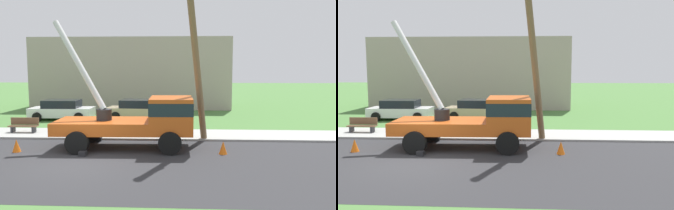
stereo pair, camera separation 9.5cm
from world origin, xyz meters
The scene contains 11 objects.
ground_plane centered at (0.00, 12.00, 0.00)m, with size 120.00×120.00×0.00m, color #477538.
road_asphalt centered at (0.00, 0.00, 0.00)m, with size 80.00×8.14×0.01m, color #2B2B2D.
sidewalk_strip centered at (0.00, 5.45, 0.05)m, with size 80.00×2.75×0.10m, color #9E9E99.
utility_truck centered at (2.25, 2.51, 1.41)m, with size 6.83×3.21×5.98m.
leaning_utility_pole centered at (4.65, 3.51, 4.55)m, with size 1.63×2.54×8.85m.
traffic_cone_ahead centered at (5.81, 1.57, 0.28)m, with size 0.36×0.36×0.56m, color orange.
traffic_cone_behind centered at (-3.22, 1.49, 0.28)m, with size 0.36×0.36×0.56m, color orange.
parked_sedan_white centered at (-4.60, 10.69, 0.71)m, with size 4.44×2.09×1.42m.
parked_sedan_tan centered at (0.84, 11.10, 0.71)m, with size 4.53×2.24×1.42m.
park_bench centered at (-4.86, 5.51, 0.46)m, with size 1.60×0.45×0.90m.
lowrise_building_backdrop centered at (-0.75, 19.40, 3.20)m, with size 18.00×6.00×6.40m, color #A5998C.
Camera 1 is at (4.15, -12.42, 3.66)m, focal length 35.44 mm.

